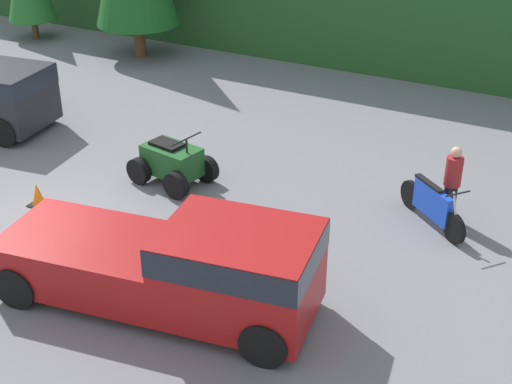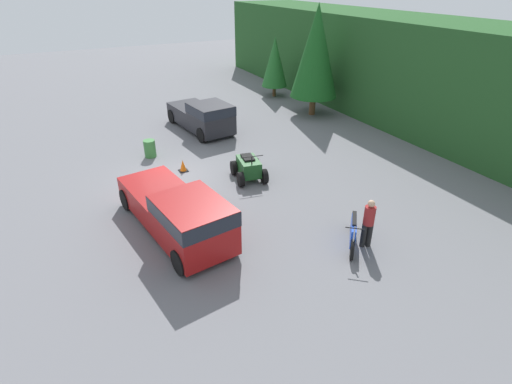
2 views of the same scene
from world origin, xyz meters
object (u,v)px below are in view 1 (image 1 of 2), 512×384
object	(u,v)px
pickup_truck_red	(183,264)
dirt_bike	(432,205)
traffic_cone	(38,195)
quad_atv	(172,163)
rider_person	(452,181)

from	to	relation	value
pickup_truck_red	dirt_bike	size ratio (longest dim) A/B	3.32
pickup_truck_red	traffic_cone	xyz separation A→B (m)	(-5.12, 1.68, -0.72)
quad_atv	dirt_bike	bearing A→B (deg)	18.71
dirt_bike	quad_atv	world-z (taller)	quad_atv
dirt_bike	rider_person	world-z (taller)	rider_person
dirt_bike	quad_atv	distance (m)	6.21
traffic_cone	rider_person	bearing A→B (deg)	23.73
pickup_truck_red	traffic_cone	distance (m)	5.43
dirt_bike	traffic_cone	bearing A→B (deg)	-118.24
pickup_truck_red	quad_atv	size ratio (longest dim) A/B	2.93
dirt_bike	quad_atv	xyz separation A→B (m)	(-6.14, -0.97, 0.04)
pickup_truck_red	rider_person	xyz separation A→B (m)	(3.40, 5.42, -0.01)
traffic_cone	pickup_truck_red	bearing A→B (deg)	-18.15
dirt_bike	pickup_truck_red	bearing A→B (deg)	-82.18
pickup_truck_red	traffic_cone	size ratio (longest dim) A/B	11.08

